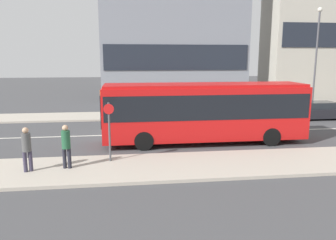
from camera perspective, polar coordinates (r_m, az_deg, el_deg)
The scene contains 11 objects.
ground_plane at distance 19.77m, azimuth -6.86°, elevation -2.55°, with size 120.00×120.00×0.00m, color #444447.
sidewalk_near at distance 13.74m, azimuth -6.60°, elevation -8.28°, with size 44.00×3.50×0.13m.
sidewalk_far at distance 25.88m, azimuth -7.00°, elevation 0.77°, with size 44.00×3.50×0.13m.
lane_centerline at distance 19.77m, azimuth -6.86°, elevation -2.54°, with size 41.80×0.16×0.01m.
apartment_block_left_tower at distance 31.40m, azimuth 1.00°, elevation 17.66°, with size 13.24×4.31×16.59m.
city_bus at distance 17.60m, azimuth 6.33°, elevation 1.90°, with size 10.74×2.51×3.19m.
parked_car_0 at distance 26.97m, azimuth 24.58°, elevation 1.47°, with size 4.69×1.72×1.30m.
pedestrian_near_stop at distance 13.89m, azimuth -23.40°, elevation -4.26°, with size 0.34×0.34×1.78m.
pedestrian_down_pavement at distance 13.76m, azimuth -17.33°, elevation -3.96°, with size 0.35×0.34×1.79m.
bus_stop_sign at distance 14.16m, azimuth -10.19°, elevation -1.24°, with size 0.44×0.12×2.56m.
street_lamp at distance 28.56m, azimuth 24.45°, elevation 10.82°, with size 0.36×0.36×8.19m.
Camera 1 is at (-0.09, -19.24, 4.54)m, focal length 35.00 mm.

